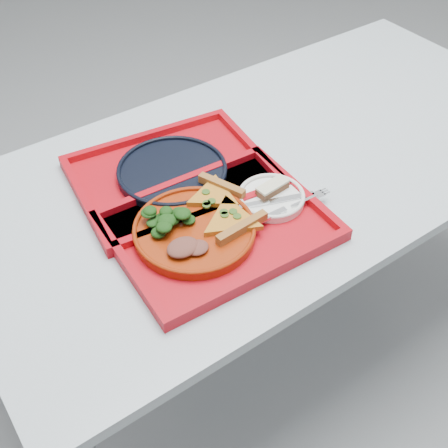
{
  "coord_description": "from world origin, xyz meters",
  "views": [
    {
      "loc": [
        -0.76,
        -0.85,
        1.61
      ],
      "look_at": [
        -0.27,
        -0.15,
        0.78
      ],
      "focal_mm": 45.0,
      "sensor_mm": 36.0,
      "label": 1
    }
  ],
  "objects_px": {
    "tray_main": "(219,229)",
    "navy_plate": "(172,172)",
    "dinner_plate": "(195,231)",
    "dessert_bar": "(272,188)",
    "tray_far": "(173,177)"
  },
  "relations": [
    {
      "from": "tray_main",
      "to": "tray_far",
      "type": "relative_size",
      "value": 1.0
    },
    {
      "from": "tray_far",
      "to": "navy_plate",
      "type": "distance_m",
      "value": 0.01
    },
    {
      "from": "tray_main",
      "to": "dessert_bar",
      "type": "bearing_deg",
      "value": 7.37
    },
    {
      "from": "tray_main",
      "to": "navy_plate",
      "type": "relative_size",
      "value": 1.73
    },
    {
      "from": "dinner_plate",
      "to": "navy_plate",
      "type": "bearing_deg",
      "value": 71.86
    },
    {
      "from": "navy_plate",
      "to": "dessert_bar",
      "type": "relative_size",
      "value": 3.23
    },
    {
      "from": "tray_far",
      "to": "dessert_bar",
      "type": "height_order",
      "value": "dessert_bar"
    },
    {
      "from": "dinner_plate",
      "to": "dessert_bar",
      "type": "distance_m",
      "value": 0.21
    },
    {
      "from": "tray_main",
      "to": "dessert_bar",
      "type": "relative_size",
      "value": 5.59
    },
    {
      "from": "tray_main",
      "to": "dinner_plate",
      "type": "height_order",
      "value": "dinner_plate"
    },
    {
      "from": "tray_far",
      "to": "dessert_bar",
      "type": "xyz_separation_m",
      "value": [
        0.15,
        -0.2,
        0.03
      ]
    },
    {
      "from": "dessert_bar",
      "to": "tray_far",
      "type": "bearing_deg",
      "value": 121.7
    },
    {
      "from": "dinner_plate",
      "to": "dessert_bar",
      "type": "bearing_deg",
      "value": 0.67
    },
    {
      "from": "tray_far",
      "to": "dinner_plate",
      "type": "relative_size",
      "value": 1.73
    },
    {
      "from": "dinner_plate",
      "to": "dessert_bar",
      "type": "relative_size",
      "value": 3.23
    }
  ]
}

